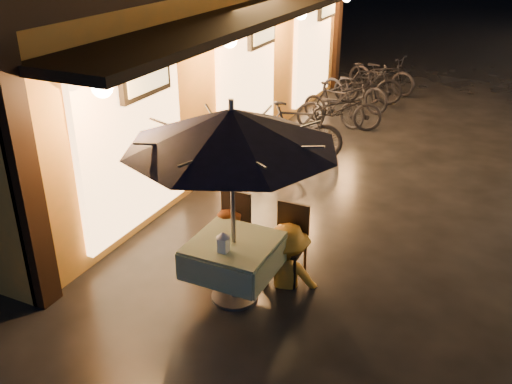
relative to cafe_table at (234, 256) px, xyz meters
The scene contains 15 objects.
ground 1.64m from the cafe_table, 12.43° to the left, with size 90.00×90.00×0.00m, color black.
cafe_table is the anchor object (origin of this frame).
patio_umbrella 1.56m from the cafe_table, 14.04° to the left, with size 2.36×2.36×2.46m.
cafe_chair_left 0.84m from the cafe_table, 118.51° to the left, with size 0.42×0.42×0.97m.
cafe_chair_right 0.84m from the cafe_table, 61.49° to the left, with size 0.42×0.42×0.97m.
table_lantern 0.41m from the cafe_table, 90.00° to the right, with size 0.16×0.16×0.25m.
person_orange 0.74m from the cafe_table, 125.74° to the left, with size 0.78×0.61×1.60m, color #C5601E.
person_yellow 0.75m from the cafe_table, 53.04° to the left, with size 1.00×0.58×1.55m, color orange.
bicycle_0 3.77m from the cafe_table, 109.78° to the left, with size 0.62×1.78×0.94m, color black.
bicycle_1 4.56m from the cafe_table, 103.10° to the left, with size 0.52×1.83×1.10m, color black.
bicycle_2 6.40m from the cafe_table, 96.90° to the left, with size 0.63×1.81×0.95m, color black.
bicycle_3 6.71m from the cafe_table, 98.45° to the left, with size 0.44×1.54×0.93m, color black.
bicycle_4 8.04m from the cafe_table, 96.51° to the left, with size 0.66×1.89×0.99m, color black.
bicycle_5 8.55m from the cafe_table, 94.89° to the left, with size 0.47×1.66×0.99m, color black.
bicycle_6 9.73m from the cafe_table, 94.12° to the left, with size 0.65×1.87×0.98m, color black.
Camera 1 is at (1.17, -5.32, 4.12)m, focal length 40.00 mm.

